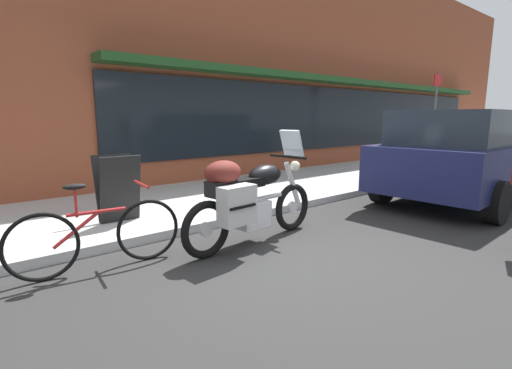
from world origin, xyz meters
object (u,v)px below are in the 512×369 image
object	(u,v)px
sandwich_board_sign	(118,188)
parked_bicycle	(98,235)
parked_minivan	(469,153)
touring_motorcycle	(248,197)
parking_sign_pole	(435,113)

from	to	relation	value
sandwich_board_sign	parked_bicycle	bearing A→B (deg)	-117.78
parked_minivan	sandwich_board_sign	bearing A→B (deg)	157.81
touring_motorcycle	sandwich_board_sign	world-z (taller)	touring_motorcycle
parking_sign_pole	parked_minivan	bearing A→B (deg)	-145.96
touring_motorcycle	parking_sign_pole	distance (m)	8.49
sandwich_board_sign	parking_sign_pole	xyz separation A→B (m)	(9.23, -0.09, 1.11)
touring_motorcycle	parking_sign_pole	world-z (taller)	parking_sign_pole
touring_motorcycle	parked_minivan	xyz separation A→B (m)	(4.87, -0.65, 0.29)
parking_sign_pole	parked_bicycle	bearing A→B (deg)	-172.96
parking_sign_pole	sandwich_board_sign	bearing A→B (deg)	179.42
parked_bicycle	parking_sign_pole	world-z (taller)	parking_sign_pole
touring_motorcycle	parked_bicycle	bearing A→B (deg)	166.15
parked_bicycle	sandwich_board_sign	size ratio (longest dim) A/B	1.83
touring_motorcycle	parked_minivan	world-z (taller)	parked_minivan
touring_motorcycle	parking_sign_pole	size ratio (longest dim) A/B	0.81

